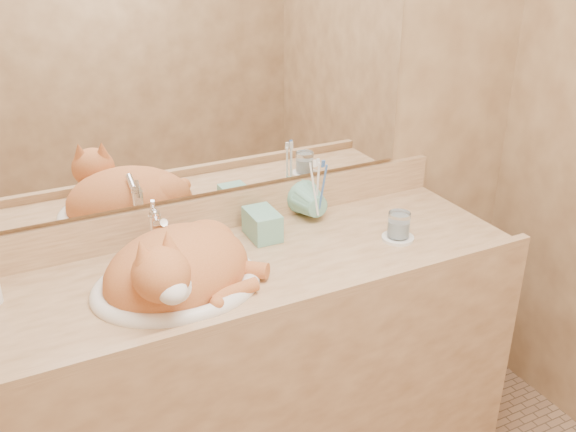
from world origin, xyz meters
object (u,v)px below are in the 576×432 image
toothbrush_cup (318,209)px  sink_basin (175,264)px  cat (177,266)px  soap_dispenser (271,217)px  water_glass (399,225)px  vanity_counter (258,380)px

toothbrush_cup → sink_basin: bearing=-162.6°
cat → toothbrush_cup: size_ratio=3.53×
soap_dispenser → water_glass: size_ratio=2.44×
soap_dispenser → toothbrush_cup: size_ratio=1.64×
soap_dispenser → vanity_counter: bearing=-136.3°
soap_dispenser → toothbrush_cup: (0.20, 0.07, -0.04)m
cat → water_glass: 0.71m
vanity_counter → cat: cat is taller
water_glass → soap_dispenser: bearing=159.5°
vanity_counter → sink_basin: 0.55m
vanity_counter → soap_dispenser: bearing=42.4°
toothbrush_cup → water_glass: 0.27m
vanity_counter → toothbrush_cup: toothbrush_cup is taller
vanity_counter → water_glass: bearing=-7.1°
soap_dispenser → sink_basin: bearing=-161.7°
sink_basin → toothbrush_cup: 0.56m
sink_basin → cat: size_ratio=1.07×
cat → soap_dispenser: bearing=2.4°
soap_dispenser → water_glass: bearing=-19.2°
water_glass → vanity_counter: bearing=172.9°
toothbrush_cup → vanity_counter: bearing=-153.1°
vanity_counter → cat: (-0.24, -0.03, 0.50)m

